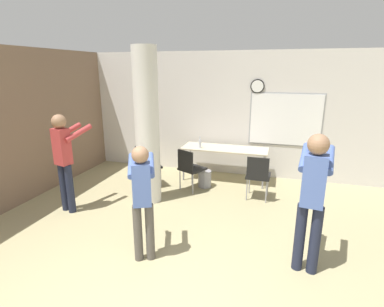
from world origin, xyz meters
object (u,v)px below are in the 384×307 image
chair_table_right (258,174)px  chair_table_left (190,167)px  bottle_on_table (200,144)px  person_watching_back (64,156)px  chair_near_pillar (146,164)px  person_playing_side (313,193)px  person_playing_front (142,195)px  folding_table (225,150)px

chair_table_right → chair_table_left: 1.35m
bottle_on_table → person_watching_back: 2.77m
bottle_on_table → person_watching_back: (-1.80, -2.10, 0.16)m
chair_near_pillar → person_playing_side: bearing=-31.9°
chair_table_right → chair_table_left: size_ratio=1.00×
bottle_on_table → person_playing_front: (0.07, -2.99, 0.06)m
chair_near_pillar → person_playing_side: person_playing_side is taller
folding_table → chair_near_pillar: size_ratio=2.14×
bottle_on_table → chair_table_left: bottle_on_table is taller
chair_table_left → person_playing_side: bearing=-43.3°
folding_table → chair_near_pillar: 1.75m
chair_table_left → person_playing_side: 2.94m
person_watching_back → chair_table_left: bearing=39.7°
chair_near_pillar → person_playing_front: person_playing_front is taller
person_playing_side → person_playing_front: size_ratio=1.13×
chair_table_left → person_playing_front: bearing=-87.5°
folding_table → person_playing_side: bearing=-60.9°
folding_table → person_playing_front: size_ratio=1.21×
folding_table → chair_table_right: chair_table_right is taller
chair_table_right → chair_near_pillar: size_ratio=1.00×
chair_table_right → chair_near_pillar: bearing=-178.9°
bottle_on_table → chair_near_pillar: bearing=-143.1°
person_watching_back → person_playing_front: bearing=-25.4°
chair_table_left → person_playing_front: (0.10, -2.35, 0.39)m
person_playing_front → chair_near_pillar: bearing=114.6°
bottle_on_table → chair_table_right: size_ratio=0.30×
folding_table → person_playing_front: person_playing_front is taller
chair_table_right → person_watching_back: size_ratio=0.51×
person_playing_front → folding_table: bearing=81.8°
folding_table → chair_table_right: bearing=-46.7°
person_playing_side → person_watching_back: 3.91m
person_playing_side → person_playing_front: person_playing_side is taller
folding_table → chair_table_left: bearing=-124.5°
chair_table_left → folding_table: bearing=55.5°
folding_table → person_watching_back: (-2.32, -2.27, 0.31)m
bottle_on_table → person_playing_side: person_playing_side is taller
bottle_on_table → chair_near_pillar: size_ratio=0.30×
person_playing_front → bottle_on_table: bearing=91.3°
bottle_on_table → person_watching_back: bearing=-130.5°
folding_table → bottle_on_table: bearing=-162.5°
folding_table → chair_table_left: chair_table_left is taller
chair_near_pillar → person_watching_back: size_ratio=0.51×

